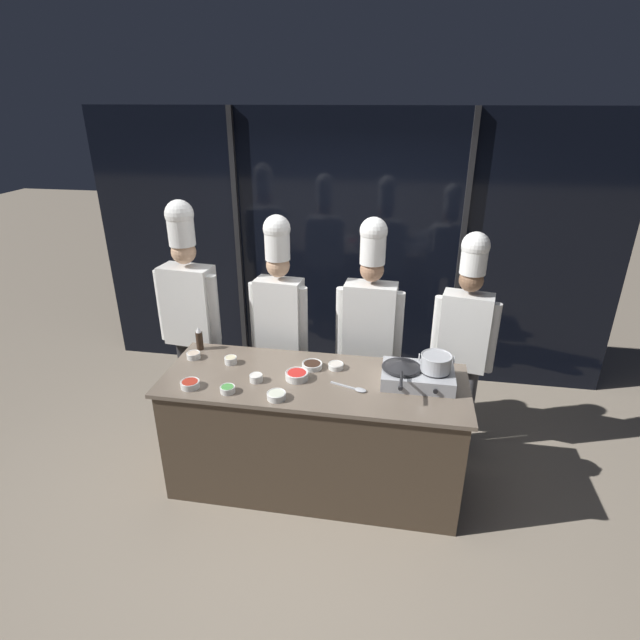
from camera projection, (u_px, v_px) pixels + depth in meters
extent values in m
plane|color=gray|center=(315.00, 480.00, 3.93)|extent=(24.00, 24.00, 0.00)
cube|color=black|center=(346.00, 251.00, 5.01)|extent=(5.25, 0.04, 2.70)
cube|color=#232326|center=(238.00, 247.00, 5.15)|extent=(0.05, 0.05, 2.70)
cube|color=#232326|center=(461.00, 258.00, 4.80)|extent=(0.05, 0.05, 2.70)
cube|color=#4C3D2D|center=(314.00, 434.00, 3.75)|extent=(2.11, 0.76, 0.90)
cube|color=#756656|center=(314.00, 381.00, 3.56)|extent=(2.18, 0.80, 0.03)
cube|color=#B2B5BA|center=(418.00, 376.00, 3.49)|extent=(0.50, 0.34, 0.10)
cylinder|color=black|center=(402.00, 368.00, 3.49)|extent=(0.20, 0.20, 0.01)
cylinder|color=black|center=(400.00, 388.00, 3.35)|extent=(0.03, 0.01, 0.03)
cylinder|color=black|center=(435.00, 371.00, 3.45)|extent=(0.20, 0.20, 0.01)
cylinder|color=black|center=(435.00, 391.00, 3.31)|extent=(0.03, 0.01, 0.03)
cylinder|color=#232326|center=(402.00, 367.00, 3.48)|extent=(0.26, 0.26, 0.01)
cone|color=#232326|center=(402.00, 364.00, 3.47)|extent=(0.28, 0.28, 0.05)
cylinder|color=black|center=(401.00, 380.00, 3.26)|extent=(0.02, 0.21, 0.02)
cylinder|color=#B7BABF|center=(436.00, 363.00, 3.43)|extent=(0.21, 0.21, 0.11)
torus|color=#B7BABF|center=(437.00, 356.00, 3.40)|extent=(0.21, 0.21, 0.01)
torus|color=#B7BABF|center=(419.00, 357.00, 3.43)|extent=(0.01, 0.05, 0.05)
torus|color=#B7BABF|center=(454.00, 360.00, 3.39)|extent=(0.01, 0.05, 0.05)
cylinder|color=#332319|center=(200.00, 341.00, 3.95)|extent=(0.06, 0.06, 0.15)
cone|color=white|center=(198.00, 330.00, 3.91)|extent=(0.05, 0.05, 0.04)
cylinder|color=white|center=(336.00, 366.00, 3.69)|extent=(0.11, 0.11, 0.04)
torus|color=white|center=(336.00, 364.00, 3.68)|extent=(0.11, 0.11, 0.01)
cylinder|color=silver|center=(336.00, 365.00, 3.68)|extent=(0.09, 0.09, 0.02)
cylinder|color=white|center=(231.00, 360.00, 3.75)|extent=(0.09, 0.09, 0.05)
torus|color=white|center=(231.00, 357.00, 3.74)|extent=(0.09, 0.09, 0.01)
cylinder|color=beige|center=(231.00, 359.00, 3.75)|extent=(0.08, 0.08, 0.03)
cylinder|color=white|center=(228.00, 389.00, 3.39)|extent=(0.10, 0.10, 0.04)
torus|color=white|center=(227.00, 387.00, 3.38)|extent=(0.10, 0.10, 0.01)
cylinder|color=#4C9E47|center=(228.00, 388.00, 3.38)|extent=(0.08, 0.08, 0.02)
cylinder|color=white|center=(312.00, 366.00, 3.70)|extent=(0.15, 0.15, 0.04)
torus|color=white|center=(312.00, 363.00, 3.69)|extent=(0.15, 0.15, 0.01)
cylinder|color=#382319|center=(312.00, 364.00, 3.69)|extent=(0.12, 0.12, 0.02)
cylinder|color=white|center=(276.00, 396.00, 3.31)|extent=(0.13, 0.13, 0.04)
torus|color=white|center=(276.00, 393.00, 3.30)|extent=(0.13, 0.13, 0.01)
cylinder|color=silver|center=(276.00, 394.00, 3.31)|extent=(0.10, 0.10, 0.02)
cylinder|color=white|center=(194.00, 355.00, 3.83)|extent=(0.10, 0.10, 0.04)
torus|color=white|center=(193.00, 353.00, 3.82)|extent=(0.11, 0.11, 0.01)
cylinder|color=beige|center=(193.00, 354.00, 3.83)|extent=(0.09, 0.09, 0.02)
cylinder|color=white|center=(297.00, 376.00, 3.55)|extent=(0.16, 0.16, 0.05)
torus|color=white|center=(297.00, 373.00, 3.53)|extent=(0.17, 0.17, 0.01)
cylinder|color=red|center=(297.00, 374.00, 3.54)|extent=(0.13, 0.13, 0.03)
cylinder|color=white|center=(190.00, 384.00, 3.44)|extent=(0.13, 0.13, 0.04)
torus|color=white|center=(190.00, 382.00, 3.44)|extent=(0.13, 0.13, 0.01)
cylinder|color=#B22D1E|center=(190.00, 383.00, 3.44)|extent=(0.11, 0.11, 0.02)
cylinder|color=white|center=(256.00, 378.00, 3.52)|extent=(0.09, 0.09, 0.05)
torus|color=white|center=(256.00, 375.00, 3.51)|extent=(0.09, 0.09, 0.01)
cylinder|color=white|center=(256.00, 377.00, 3.51)|extent=(0.08, 0.08, 0.03)
cube|color=#B2B5BA|center=(343.00, 385.00, 3.47)|extent=(0.18, 0.07, 0.01)
ellipsoid|color=#B2B5BA|center=(360.00, 390.00, 3.41)|extent=(0.10, 0.08, 0.02)
cylinder|color=#232326|center=(210.00, 385.00, 4.45)|extent=(0.11, 0.11, 0.83)
cylinder|color=#232326|center=(187.00, 381.00, 4.51)|extent=(0.11, 0.11, 0.83)
cube|color=white|center=(190.00, 305.00, 4.17)|extent=(0.45, 0.27, 0.67)
cylinder|color=white|center=(214.00, 311.00, 4.09)|extent=(0.09, 0.09, 0.62)
cylinder|color=white|center=(163.00, 305.00, 4.21)|extent=(0.09, 0.09, 0.62)
sphere|color=tan|center=(184.00, 252.00, 3.99)|extent=(0.20, 0.20, 0.20)
cylinder|color=white|center=(181.00, 230.00, 3.91)|extent=(0.21, 0.21, 0.25)
sphere|color=white|center=(179.00, 214.00, 3.86)|extent=(0.23, 0.23, 0.23)
cylinder|color=#2D3856|center=(294.00, 392.00, 4.39)|extent=(0.10, 0.10, 0.79)
cylinder|color=#2D3856|center=(271.00, 388.00, 4.44)|extent=(0.10, 0.10, 0.79)
cube|color=white|center=(280.00, 316.00, 4.12)|extent=(0.40, 0.23, 0.64)
cylinder|color=white|center=(303.00, 322.00, 4.05)|extent=(0.08, 0.08, 0.59)
cylinder|color=white|center=(255.00, 316.00, 4.15)|extent=(0.08, 0.08, 0.59)
sphere|color=tan|center=(278.00, 266.00, 3.94)|extent=(0.19, 0.19, 0.19)
cylinder|color=white|center=(277.00, 244.00, 3.87)|extent=(0.20, 0.20, 0.24)
sphere|color=white|center=(277.00, 229.00, 3.82)|extent=(0.21, 0.21, 0.21)
cylinder|color=#232326|center=(379.00, 397.00, 4.32)|extent=(0.11, 0.11, 0.78)
cylinder|color=#232326|center=(353.00, 393.00, 4.36)|extent=(0.11, 0.11, 0.78)
cube|color=white|center=(370.00, 321.00, 4.05)|extent=(0.42, 0.24, 0.63)
cylinder|color=white|center=(398.00, 327.00, 3.98)|extent=(0.08, 0.08, 0.58)
cylinder|color=white|center=(341.00, 322.00, 4.07)|extent=(0.08, 0.08, 0.58)
sphere|color=#A87A5B|center=(372.00, 270.00, 3.87)|extent=(0.19, 0.19, 0.19)
cylinder|color=white|center=(373.00, 247.00, 3.80)|extent=(0.20, 0.20, 0.25)
sphere|color=white|center=(374.00, 231.00, 3.75)|extent=(0.21, 0.21, 0.21)
cylinder|color=#4C4C51|center=(467.00, 408.00, 4.16)|extent=(0.10, 0.10, 0.77)
cylinder|color=#4C4C51|center=(442.00, 404.00, 4.23)|extent=(0.10, 0.10, 0.77)
cube|color=white|center=(465.00, 331.00, 3.91)|extent=(0.41, 0.26, 0.62)
cylinder|color=white|center=(492.00, 338.00, 3.83)|extent=(0.08, 0.08, 0.57)
cylinder|color=white|center=(437.00, 330.00, 3.96)|extent=(0.08, 0.08, 0.57)
sphere|color=brown|center=(471.00, 280.00, 3.74)|extent=(0.18, 0.18, 0.18)
cylinder|color=white|center=(474.00, 260.00, 3.68)|extent=(0.19, 0.19, 0.21)
sphere|color=white|center=(476.00, 246.00, 3.63)|extent=(0.21, 0.21, 0.21)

